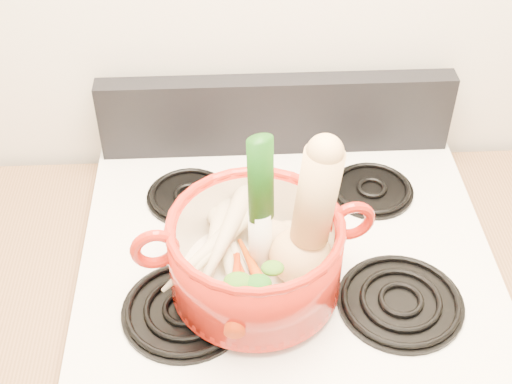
{
  "coord_description": "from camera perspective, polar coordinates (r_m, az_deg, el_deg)",
  "views": [
    {
      "loc": [
        -0.11,
        0.44,
        1.94
      ],
      "look_at": [
        -0.06,
        1.26,
        1.21
      ],
      "focal_mm": 50.0,
      "sensor_mm": 36.0,
      "label": 1
    }
  ],
  "objects": [
    {
      "name": "dutch_oven",
      "position": [
        1.23,
        -0.05,
        -5.08
      ],
      "size": [
        0.34,
        0.34,
        0.15
      ],
      "primitive_type": "cylinder",
      "rotation": [
        0.0,
        0.0,
        0.15
      ],
      "color": "#AB1A0E",
      "rests_on": "burner_front_left"
    },
    {
      "name": "parsnip_1",
      "position": [
        1.26,
        -3.42,
        -4.78
      ],
      "size": [
        0.1,
        0.23,
        0.07
      ],
      "primitive_type": "cone",
      "rotation": [
        1.66,
        0.0,
        -0.22
      ],
      "color": "beige",
      "rests_on": "dutch_oven"
    },
    {
      "name": "burner_back_left",
      "position": [
        1.47,
        -5.4,
        -0.22
      ],
      "size": [
        0.17,
        0.17,
        0.02
      ],
      "primitive_type": "cylinder",
      "color": "black",
      "rests_on": "cooktop"
    },
    {
      "name": "burner_front_left",
      "position": [
        1.27,
        -5.69,
        -9.3
      ],
      "size": [
        0.22,
        0.22,
        0.02
      ],
      "primitive_type": "cylinder",
      "color": "black",
      "rests_on": "cooktop"
    },
    {
      "name": "squash",
      "position": [
        1.16,
        4.08,
        -2.1
      ],
      "size": [
        0.15,
        0.13,
        0.28
      ],
      "primitive_type": null,
      "rotation": [
        0.0,
        0.09,
        -0.09
      ],
      "color": "tan",
      "rests_on": "dutch_oven"
    },
    {
      "name": "control_backsplash",
      "position": [
        1.55,
        1.61,
        6.2
      ],
      "size": [
        0.76,
        0.05,
        0.18
      ],
      "primitive_type": "cube",
      "color": "black",
      "rests_on": "cooktop"
    },
    {
      "name": "burner_back_right",
      "position": [
        1.5,
        9.24,
        0.26
      ],
      "size": [
        0.17,
        0.17,
        0.02
      ],
      "primitive_type": "cylinder",
      "color": "black",
      "rests_on": "cooktop"
    },
    {
      "name": "pot_handle_left",
      "position": [
        1.18,
        -8.1,
        -4.55
      ],
      "size": [
        0.09,
        0.03,
        0.08
      ],
      "primitive_type": "torus",
      "rotation": [
        1.57,
        0.0,
        0.15
      ],
      "color": "#AB1A0E",
      "rests_on": "dutch_oven"
    },
    {
      "name": "carrot_2",
      "position": [
        1.22,
        -0.09,
        -6.42
      ],
      "size": [
        0.08,
        0.15,
        0.04
      ],
      "primitive_type": "cone",
      "rotation": [
        1.66,
        0.0,
        0.33
      ],
      "color": "#B85409",
      "rests_on": "dutch_oven"
    },
    {
      "name": "carrot_1",
      "position": [
        1.19,
        -1.61,
        -8.07
      ],
      "size": [
        0.04,
        0.17,
        0.05
      ],
      "primitive_type": "cone",
      "rotation": [
        1.66,
        0.0,
        -0.06
      ],
      "color": "#BF3309",
      "rests_on": "dutch_oven"
    },
    {
      "name": "pot_handle_right",
      "position": [
        1.23,
        7.68,
        -2.3
      ],
      "size": [
        0.09,
        0.03,
        0.08
      ],
      "primitive_type": "torus",
      "rotation": [
        1.57,
        0.0,
        0.15
      ],
      "color": "#AB1A0E",
      "rests_on": "dutch_oven"
    },
    {
      "name": "ginger",
      "position": [
        1.3,
        1.3,
        -3.43
      ],
      "size": [
        0.1,
        0.08,
        0.05
      ],
      "primitive_type": "ellipsoid",
      "rotation": [
        0.0,
        0.0,
        -0.27
      ],
      "color": "tan",
      "rests_on": "dutch_oven"
    },
    {
      "name": "cooktop",
      "position": [
        1.39,
        2.4,
        -4.54
      ],
      "size": [
        0.78,
        0.67,
        0.03
      ],
      "primitive_type": "cube",
      "color": "white",
      "rests_on": "stove_body"
    },
    {
      "name": "parsnip_2",
      "position": [
        1.27,
        -2.16,
        -3.81
      ],
      "size": [
        0.1,
        0.18,
        0.05
      ],
      "primitive_type": "cone",
      "rotation": [
        1.66,
        0.0,
        0.39
      ],
      "color": "beige",
      "rests_on": "dutch_oven"
    },
    {
      "name": "parsnip_5",
      "position": [
        1.24,
        -2.45,
        -3.52
      ],
      "size": [
        0.13,
        0.24,
        0.06
      ],
      "primitive_type": "cone",
      "rotation": [
        1.66,
        0.0,
        -0.39
      ],
      "color": "beige",
      "rests_on": "dutch_oven"
    },
    {
      "name": "burner_front_right",
      "position": [
        1.3,
        11.5,
        -8.52
      ],
      "size": [
        0.22,
        0.22,
        0.02
      ],
      "primitive_type": "cylinder",
      "color": "black",
      "rests_on": "cooktop"
    },
    {
      "name": "parsnip_0",
      "position": [
        1.27,
        -2.41,
        -4.5
      ],
      "size": [
        0.08,
        0.25,
        0.07
      ],
      "primitive_type": "cone",
      "rotation": [
        1.66,
        0.0,
        0.16
      ],
      "color": "beige",
      "rests_on": "dutch_oven"
    },
    {
      "name": "parsnip_4",
      "position": [
        1.25,
        -2.66,
        -3.84
      ],
      "size": [
        0.15,
        0.17,
        0.05
      ],
      "primitive_type": "cone",
      "rotation": [
        1.66,
        0.0,
        -0.69
      ],
      "color": "beige",
      "rests_on": "dutch_oven"
    },
    {
      "name": "parsnip_3",
      "position": [
        1.23,
        -4.78,
        -5.37
      ],
      "size": [
        0.14,
        0.14,
        0.05
      ],
      "primitive_type": "cone",
      "rotation": [
        1.66,
        0.0,
        -0.8
      ],
      "color": "beige",
      "rests_on": "dutch_oven"
    },
    {
      "name": "carrot_0",
      "position": [
        1.21,
        -0.79,
        -7.98
      ],
      "size": [
        0.07,
        0.17,
        0.05
      ],
      "primitive_type": "cone",
      "rotation": [
        1.66,
        0.0,
        0.2
      ],
      "color": "#E04A0B",
      "rests_on": "dutch_oven"
    },
    {
      "name": "leek",
      "position": [
        1.17,
        0.38,
        -1.21
      ],
      "size": [
        0.07,
        0.07,
        0.29
      ],
      "primitive_type": "cylinder",
      "rotation": [
        -0.05,
        0.0,
        0.43
      ],
      "color": "silver",
      "rests_on": "dutch_oven"
    }
  ]
}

